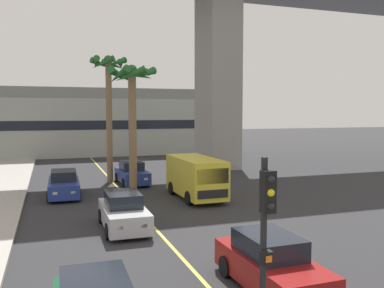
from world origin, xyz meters
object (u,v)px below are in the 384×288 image
at_px(car_queue_front, 124,212).
at_px(car_queue_second, 64,185).
at_px(car_queue_third, 132,174).
at_px(palm_tree_near_median, 132,97).
at_px(traffic_light_median_near, 265,240).
at_px(palm_tree_mid_median, 109,88).
at_px(delivery_van, 196,176).
at_px(car_queue_fourth, 270,264).

distance_m(car_queue_front, car_queue_second, 8.11).
height_order(car_queue_second, car_queue_third, same).
bearing_deg(car_queue_second, palm_tree_near_median, -20.78).
height_order(car_queue_front, traffic_light_median_near, traffic_light_median_near).
bearing_deg(car_queue_second, traffic_light_median_near, -81.25).
distance_m(car_queue_second, palm_tree_mid_median, 8.03).
height_order(palm_tree_near_median, palm_tree_mid_median, palm_tree_mid_median).
xyz_separation_m(traffic_light_median_near, palm_tree_mid_median, (0.38, 23.13, 3.95)).
height_order(delivery_van, palm_tree_mid_median, palm_tree_mid_median).
distance_m(car_queue_front, palm_tree_near_median, 8.33).
relative_size(car_queue_second, delivery_van, 0.79).
xyz_separation_m(car_queue_front, car_queue_third, (2.43, 10.91, 0.00)).
distance_m(car_queue_third, car_queue_fourth, 18.36).
distance_m(car_queue_front, car_queue_fourth, 7.98).
bearing_deg(delivery_van, car_queue_third, 113.33).
xyz_separation_m(car_queue_front, palm_tree_mid_median, (1.09, 12.10, 5.94)).
height_order(car_queue_fourth, palm_tree_near_median, palm_tree_near_median).
xyz_separation_m(car_queue_second, palm_tree_mid_median, (3.27, 4.29, 5.94)).
bearing_deg(car_queue_second, car_queue_fourth, -71.62).
height_order(car_queue_third, car_queue_fourth, same).
bearing_deg(palm_tree_near_median, delivery_van, -22.94).
xyz_separation_m(delivery_van, palm_tree_mid_median, (-3.92, 7.17, 5.38)).
xyz_separation_m(car_queue_third, car_queue_fourth, (0.45, -18.35, 0.00)).
xyz_separation_m(car_queue_third, traffic_light_median_near, (-1.72, -21.93, 1.99)).
relative_size(delivery_van, palm_tree_near_median, 0.69).
bearing_deg(car_queue_front, traffic_light_median_near, -86.31).
height_order(traffic_light_median_near, palm_tree_mid_median, palm_tree_mid_median).
xyz_separation_m(car_queue_second, delivery_van, (7.19, -2.88, 0.57)).
relative_size(car_queue_second, car_queue_third, 1.00).
bearing_deg(traffic_light_median_near, car_queue_third, 85.52).
xyz_separation_m(delivery_van, traffic_light_median_near, (-4.30, -15.96, 1.43)).
bearing_deg(delivery_van, palm_tree_near_median, 157.06).
bearing_deg(car_queue_third, palm_tree_near_median, -100.00).
distance_m(delivery_van, traffic_light_median_near, 16.59).
bearing_deg(delivery_van, traffic_light_median_near, -105.07).
bearing_deg(car_queue_third, car_queue_fourth, -88.59).
distance_m(car_queue_second, palm_tree_near_median, 6.56).
height_order(car_queue_third, palm_tree_mid_median, palm_tree_mid_median).
relative_size(car_queue_fourth, palm_tree_near_median, 0.54).
distance_m(car_queue_front, car_queue_third, 11.17).
height_order(car_queue_front, palm_tree_mid_median, palm_tree_mid_median).
bearing_deg(car_queue_fourth, car_queue_front, 111.15).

